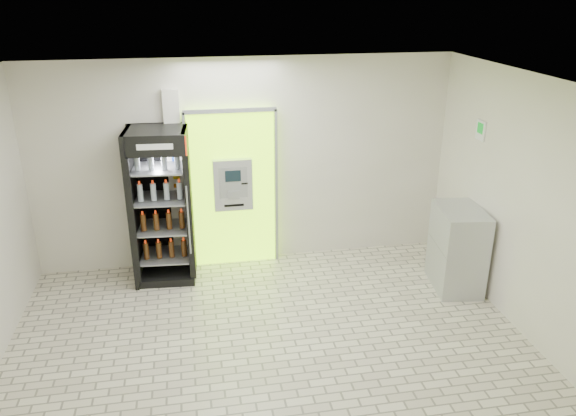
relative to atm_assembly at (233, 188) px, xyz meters
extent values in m
plane|color=beige|center=(0.20, -2.41, -1.17)|extent=(6.00, 6.00, 0.00)
plane|color=silver|center=(0.20, 0.09, 0.33)|extent=(6.00, 0.00, 6.00)
plane|color=silver|center=(0.20, -4.91, 0.33)|extent=(6.00, 0.00, 6.00)
plane|color=silver|center=(3.20, -2.41, 0.33)|extent=(0.00, 5.00, 5.00)
plane|color=white|center=(0.20, -2.41, 1.83)|extent=(6.00, 6.00, 0.00)
cube|color=#99F110|center=(0.00, 0.02, -0.02)|extent=(1.20, 0.12, 2.30)
cube|color=gray|center=(0.00, -0.05, 1.13)|extent=(1.28, 0.04, 0.06)
cube|color=gray|center=(-0.63, -0.05, -0.02)|extent=(0.04, 0.04, 2.30)
cube|color=gray|center=(0.63, -0.05, -0.02)|extent=(0.04, 0.04, 2.30)
cube|color=black|center=(0.10, -0.04, -0.67)|extent=(0.62, 0.01, 0.67)
cube|color=black|center=(-0.34, -0.04, 0.81)|extent=(0.22, 0.01, 0.18)
cube|color=#B0B4B8|center=(0.00, -0.09, 0.08)|extent=(0.55, 0.12, 0.75)
cube|color=black|center=(0.00, -0.16, 0.23)|extent=(0.22, 0.01, 0.16)
cube|color=gray|center=(0.00, -0.16, -0.05)|extent=(0.16, 0.01, 0.12)
cube|color=black|center=(0.16, -0.16, 0.11)|extent=(0.09, 0.01, 0.02)
cube|color=black|center=(0.00, -0.16, -0.21)|extent=(0.28, 0.01, 0.03)
cube|color=silver|center=(-0.78, 0.04, 0.13)|extent=(0.22, 0.10, 2.60)
cube|color=#193FB2|center=(-0.78, -0.02, 0.48)|extent=(0.09, 0.01, 0.06)
cube|color=red|center=(-0.78, -0.02, 0.35)|extent=(0.09, 0.01, 0.06)
cube|color=yellow|center=(-0.78, -0.02, 0.22)|extent=(0.09, 0.01, 0.06)
cube|color=orange|center=(-0.78, -0.02, 0.09)|extent=(0.09, 0.01, 0.06)
cube|color=red|center=(-0.78, -0.02, -0.04)|extent=(0.09, 0.01, 0.06)
cube|color=black|center=(-1.00, -0.29, -0.10)|extent=(0.86, 0.79, 2.15)
cube|color=black|center=(-1.00, 0.05, -0.10)|extent=(0.81, 0.11, 2.15)
cube|color=red|center=(-1.00, -0.65, 0.84)|extent=(0.79, 0.06, 0.26)
cube|color=white|center=(-1.00, -0.66, 0.84)|extent=(0.45, 0.04, 0.08)
cube|color=black|center=(-1.00, -0.29, -1.12)|extent=(0.86, 0.79, 0.11)
cylinder|color=gray|center=(-0.65, -0.67, -0.18)|extent=(0.03, 0.03, 0.97)
cube|color=gray|center=(-1.00, -0.29, -0.85)|extent=(0.72, 0.67, 0.02)
cube|color=gray|center=(-1.00, -0.29, -0.42)|extent=(0.72, 0.67, 0.02)
cube|color=gray|center=(-1.00, -0.29, 0.01)|extent=(0.72, 0.67, 0.02)
cube|color=gray|center=(-1.00, -0.29, 0.44)|extent=(0.72, 0.67, 0.02)
cube|color=#B0B4B8|center=(2.90, -1.31, -0.60)|extent=(0.68, 0.93, 1.14)
cube|color=gray|center=(2.62, -1.31, -0.54)|extent=(0.12, 0.83, 0.01)
cube|color=white|center=(3.19, -1.01, 0.95)|extent=(0.02, 0.22, 0.26)
cube|color=#0D9723|center=(3.18, -1.01, 0.98)|extent=(0.00, 0.14, 0.14)
camera|label=1|loc=(-0.58, -7.62, 2.73)|focal=35.00mm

